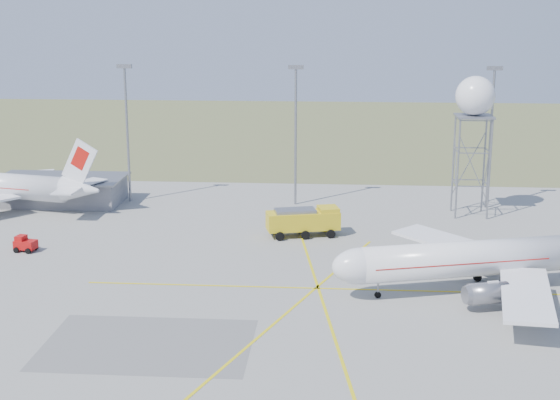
# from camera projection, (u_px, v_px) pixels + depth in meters

# --- Properties ---
(grass_strip) EXTENTS (400.00, 120.00, 0.03)m
(grass_strip) POSITION_uv_depth(u_px,v_px,m) (354.00, 130.00, 187.09)
(grass_strip) COLOR #5C6D3C
(grass_strip) RESTS_ON ground
(building_grey) EXTENTS (19.00, 10.00, 3.90)m
(building_grey) POSITION_uv_depth(u_px,v_px,m) (61.00, 190.00, 116.23)
(building_grey) COLOR gray
(building_grey) RESTS_ON ground
(mast_a) EXTENTS (2.20, 0.50, 20.50)m
(mast_a) POSITION_uv_depth(u_px,v_px,m) (127.00, 122.00, 115.06)
(mast_a) COLOR gray
(mast_a) RESTS_ON ground
(mast_b) EXTENTS (2.20, 0.50, 20.50)m
(mast_b) POSITION_uv_depth(u_px,v_px,m) (296.00, 124.00, 113.26)
(mast_b) COLOR gray
(mast_b) RESTS_ON ground
(mast_c) EXTENTS (2.20, 0.50, 20.50)m
(mast_c) POSITION_uv_depth(u_px,v_px,m) (491.00, 126.00, 111.25)
(mast_c) COLOR gray
(mast_c) RESTS_ON ground
(airliner_main) EXTENTS (32.27, 30.63, 11.13)m
(airliner_main) POSITION_uv_depth(u_px,v_px,m) (479.00, 259.00, 79.56)
(airliner_main) COLOR white
(airliner_main) RESTS_ON ground
(radar_tower) EXTENTS (5.38, 5.38, 19.48)m
(radar_tower) POSITION_uv_depth(u_px,v_px,m) (473.00, 138.00, 107.41)
(radar_tower) COLOR gray
(radar_tower) RESTS_ON ground
(fire_truck) EXTENTS (9.69, 5.44, 3.69)m
(fire_truck) POSITION_uv_depth(u_px,v_px,m) (305.00, 222.00, 99.39)
(fire_truck) COLOR gold
(fire_truck) RESTS_ON ground
(baggage_tug) EXTENTS (2.72, 2.35, 1.92)m
(baggage_tug) POSITION_uv_depth(u_px,v_px,m) (25.00, 245.00, 93.25)
(baggage_tug) COLOR #AE0C0C
(baggage_tug) RESTS_ON ground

